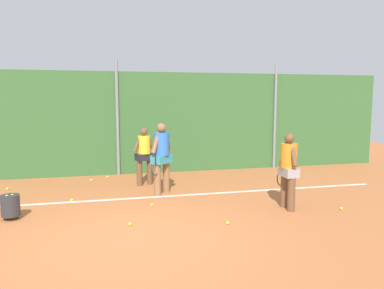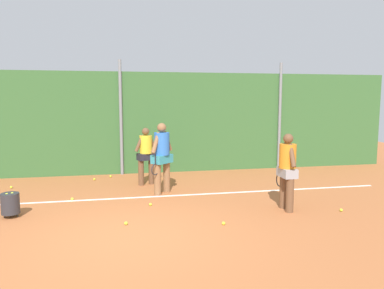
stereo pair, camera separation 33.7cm
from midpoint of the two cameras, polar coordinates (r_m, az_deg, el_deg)
name	(u,v)px [view 2 (the right image)]	position (r m, az deg, el deg)	size (l,w,h in m)	color
ground_plane	(125,210)	(8.27, -9.19, -9.89)	(28.47, 28.47, 0.00)	#B76638
hedge_fence_backdrop	(121,123)	(12.00, -10.09, 3.24)	(18.51, 0.25, 3.24)	#386633
fence_post_center	(121,118)	(11.81, -10.09, 4.07)	(0.10, 0.10, 3.61)	gray
fence_post_right	(280,116)	(13.07, 14.08, 4.24)	(0.10, 0.10, 3.61)	gray
court_baseline_paint	(124,198)	(9.18, -9.42, -8.15)	(13.52, 0.10, 0.01)	white
player_foreground_near	(287,168)	(8.24, 15.59, -3.46)	(0.36, 0.78, 1.66)	brown
player_midcourt	(162,154)	(9.33, -3.64, -1.53)	(0.60, 0.64, 1.80)	#8C603D
player_backcourt_far	(146,153)	(10.36, -6.18, -1.30)	(0.64, 0.42, 1.60)	brown
ball_hopper	(10,203)	(8.37, -25.16, -8.21)	(0.36, 0.36, 0.51)	#2D2D33
tennis_ball_0	(151,204)	(8.47, -5.26, -9.18)	(0.07, 0.07, 0.07)	#CCDB33
tennis_ball_1	(288,170)	(12.85, 15.31, -3.79)	(0.07, 0.07, 0.07)	#CCDB33
tennis_ball_3	(341,210)	(8.71, 23.04, -9.28)	(0.07, 0.07, 0.07)	#CCDB33
tennis_ball_4	(126,223)	(7.31, -8.81, -11.91)	(0.07, 0.07, 0.07)	#CCDB33
tennis_ball_5	(11,187)	(11.07, -25.29, -5.97)	(0.07, 0.07, 0.07)	#CCDB33
tennis_ball_6	(94,179)	(11.32, -13.98, -5.21)	(0.07, 0.07, 0.07)	#CCDB33
tennis_ball_7	(111,176)	(11.64, -11.61, -4.81)	(0.07, 0.07, 0.07)	#CCDB33
tennis_ball_10	(224,223)	(7.27, 6.24, -11.97)	(0.07, 0.07, 0.07)	#CCDB33
tennis_ball_12	(72,199)	(9.27, -16.97, -8.03)	(0.07, 0.07, 0.07)	#CCDB33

